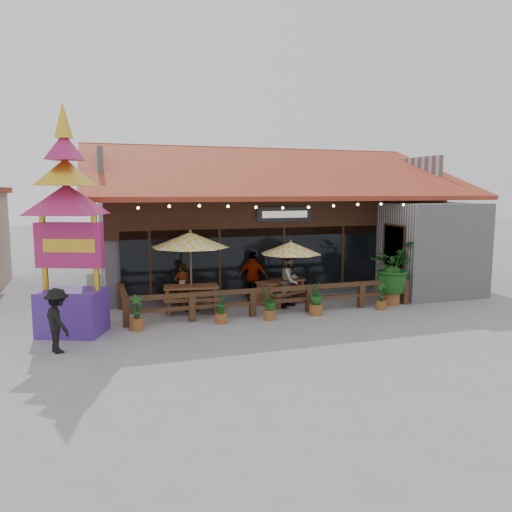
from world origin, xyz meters
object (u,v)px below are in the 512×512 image
object	(u,v)px
picnic_table_left	(191,294)
pedestrian	(58,321)
thai_sign_tower	(67,206)
umbrella_left	(190,240)
tropical_plant	(392,268)
umbrella_right	(291,248)
picnic_table_right	(280,288)

from	to	relation	value
picnic_table_left	pedestrian	bearing A→B (deg)	-140.97
picnic_table_left	thai_sign_tower	size ratio (longest dim) A/B	0.30
thai_sign_tower	pedestrian	bearing A→B (deg)	-100.37
umbrella_left	tropical_plant	distance (m)	7.23
tropical_plant	umbrella_right	bearing A→B (deg)	162.65
umbrella_right	pedestrian	size ratio (longest dim) A/B	1.55
picnic_table_right	tropical_plant	bearing A→B (deg)	-20.74
picnic_table_right	tropical_plant	xyz separation A→B (m)	(3.74, -1.41, 0.76)
umbrella_left	picnic_table_right	distance (m)	3.79
tropical_plant	picnic_table_left	bearing A→B (deg)	169.85
umbrella_right	thai_sign_tower	world-z (taller)	thai_sign_tower
umbrella_right	tropical_plant	world-z (taller)	umbrella_right
picnic_table_left	umbrella_right	bearing A→B (deg)	-2.79
thai_sign_tower	pedestrian	distance (m)	3.28
umbrella_right	thai_sign_tower	bearing A→B (deg)	-168.56
umbrella_right	tropical_plant	distance (m)	3.71
umbrella_left	umbrella_right	world-z (taller)	umbrella_left
tropical_plant	thai_sign_tower	bearing A→B (deg)	-177.92
picnic_table_left	pedestrian	xyz separation A→B (m)	(-4.04, -3.28, 0.23)
umbrella_left	thai_sign_tower	world-z (taller)	thai_sign_tower
umbrella_left	pedestrian	distance (m)	5.46
umbrella_left	pedestrian	world-z (taller)	umbrella_left
picnic_table_left	picnic_table_right	xyz separation A→B (m)	(3.30, 0.15, -0.02)
picnic_table_right	pedestrian	world-z (taller)	pedestrian
thai_sign_tower	tropical_plant	distance (m)	11.04
picnic_table_right	thai_sign_tower	world-z (taller)	thai_sign_tower
tropical_plant	pedestrian	xyz separation A→B (m)	(-11.08, -2.02, -0.50)
umbrella_right	picnic_table_right	distance (m)	1.53
umbrella_left	umbrella_right	distance (m)	3.58
picnic_table_left	tropical_plant	distance (m)	7.19
umbrella_left	umbrella_right	bearing A→B (deg)	-3.10
umbrella_right	picnic_table_right	bearing A→B (deg)	128.18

